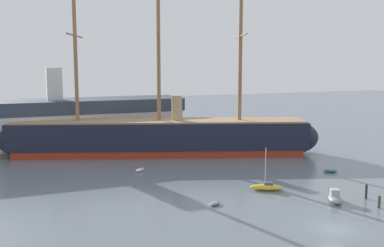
# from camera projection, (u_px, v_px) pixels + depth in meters

# --- Properties ---
(ground_plane) EXTENTS (400.00, 400.00, 0.00)m
(ground_plane) POSITION_uv_depth(u_px,v_px,m) (333.00, 229.00, 51.34)
(ground_plane) COLOR slate
(tall_ship) EXTENTS (69.24, 29.75, 34.66)m
(tall_ship) POSITION_uv_depth(u_px,v_px,m) (159.00, 136.00, 92.53)
(tall_ship) COLOR maroon
(tall_ship) RESTS_ON ground
(dinghy_foreground_left) EXTENTS (2.12, 1.70, 0.46)m
(dinghy_foreground_left) POSITION_uv_depth(u_px,v_px,m) (215.00, 203.00, 60.00)
(dinghy_foreground_left) COLOR gray
(dinghy_foreground_left) RESTS_ON ground
(motorboat_foreground_right) EXTENTS (3.66, 4.40, 1.73)m
(motorboat_foreground_right) POSITION_uv_depth(u_px,v_px,m) (335.00, 198.00, 61.31)
(motorboat_foreground_right) COLOR gray
(motorboat_foreground_right) RESTS_ON ground
(sailboat_near_centre) EXTENTS (5.08, 3.56, 6.43)m
(sailboat_near_centre) POSITION_uv_depth(u_px,v_px,m) (267.00, 187.00, 66.88)
(sailboat_near_centre) COLOR gold
(sailboat_near_centre) RESTS_ON ground
(dinghy_mid_right) EXTENTS (2.57, 2.12, 0.56)m
(dinghy_mid_right) POSITION_uv_depth(u_px,v_px,m) (330.00, 171.00, 77.87)
(dinghy_mid_right) COLOR #236670
(dinghy_mid_right) RESTS_ON ground
(dinghy_alongside_bow) EXTENTS (2.41, 2.26, 0.55)m
(dinghy_alongside_bow) POSITION_uv_depth(u_px,v_px,m) (140.00, 170.00, 78.68)
(dinghy_alongside_bow) COLOR silver
(dinghy_alongside_bow) RESTS_ON ground
(dinghy_alongside_stern) EXTENTS (2.80, 1.47, 0.64)m
(dinghy_alongside_stern) POSITION_uv_depth(u_px,v_px,m) (294.00, 155.00, 91.33)
(dinghy_alongside_stern) COLOR gold
(dinghy_alongside_stern) RESTS_ON ground
(motorboat_far_left) EXTENTS (4.61, 2.58, 1.83)m
(motorboat_far_left) POSITION_uv_depth(u_px,v_px,m) (41.00, 153.00, 91.24)
(motorboat_far_left) COLOR #B22D28
(motorboat_far_left) RESTS_ON ground
(sailboat_far_right) EXTENTS (5.39, 3.14, 6.72)m
(sailboat_far_right) POSITION_uv_depth(u_px,v_px,m) (293.00, 137.00, 111.53)
(sailboat_far_right) COLOR #B22D28
(sailboat_far_right) RESTS_ON ground
(dinghy_distant_centre) EXTENTS (2.69, 2.19, 0.59)m
(dinghy_distant_centre) POSITION_uv_depth(u_px,v_px,m) (163.00, 139.00, 109.64)
(dinghy_distant_centre) COLOR silver
(dinghy_distant_centre) RESTS_ON ground
(mooring_piling_nearest) EXTENTS (0.36, 0.36, 1.63)m
(mooring_piling_nearest) POSITION_uv_depth(u_px,v_px,m) (379.00, 202.00, 58.80)
(mooring_piling_nearest) COLOR #4C3D2D
(mooring_piling_nearest) RESTS_ON ground
(mooring_piling_left_pair) EXTENTS (0.33, 0.33, 2.05)m
(mooring_piling_left_pair) POSITION_uv_depth(u_px,v_px,m) (366.00, 192.00, 62.69)
(mooring_piling_left_pair) COLOR #382B1E
(mooring_piling_left_pair) RESTS_ON ground
(dockside_warehouse_left) EXTENTS (55.56, 14.12, 17.77)m
(dockside_warehouse_left) POSITION_uv_depth(u_px,v_px,m) (66.00, 124.00, 99.24)
(dockside_warehouse_left) COLOR #565659
(dockside_warehouse_left) RESTS_ON ground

